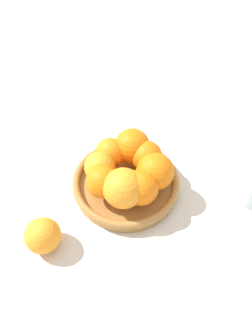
# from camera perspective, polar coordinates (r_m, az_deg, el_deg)

# --- Properties ---
(ground_plane) EXTENTS (4.00, 4.00, 0.00)m
(ground_plane) POSITION_cam_1_polar(r_m,az_deg,el_deg) (0.75, -0.00, -3.42)
(ground_plane) COLOR beige
(fruit_bowl) EXTENTS (0.24, 0.24, 0.03)m
(fruit_bowl) POSITION_cam_1_polar(r_m,az_deg,el_deg) (0.73, -0.00, -2.64)
(fruit_bowl) COLOR #A57238
(fruit_bowl) RESTS_ON ground_plane
(orange_pile) EXTENTS (0.19, 0.20, 0.08)m
(orange_pile) POSITION_cam_1_polar(r_m,az_deg,el_deg) (0.69, 0.41, -0.19)
(orange_pile) COLOR orange
(orange_pile) RESTS_ON fruit_bowl
(stray_orange) EXTENTS (0.07, 0.07, 0.07)m
(stray_orange) POSITION_cam_1_polar(r_m,az_deg,el_deg) (0.66, -14.29, -11.32)
(stray_orange) COLOR orange
(stray_orange) RESTS_ON ground_plane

